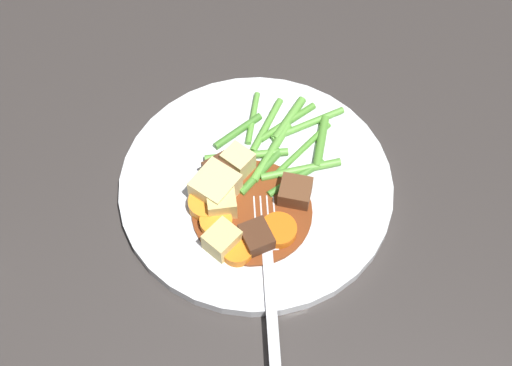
# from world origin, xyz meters

# --- Properties ---
(ground_plane) EXTENTS (3.00, 3.00, 0.00)m
(ground_plane) POSITION_xyz_m (0.00, 0.00, 0.00)
(ground_plane) COLOR #383330
(dinner_plate) EXTENTS (0.27, 0.27, 0.01)m
(dinner_plate) POSITION_xyz_m (0.00, 0.00, 0.01)
(dinner_plate) COLOR white
(dinner_plate) RESTS_ON ground_plane
(stew_sauce) EXTENTS (0.12, 0.12, 0.00)m
(stew_sauce) POSITION_xyz_m (0.03, 0.01, 0.01)
(stew_sauce) COLOR brown
(stew_sauce) RESTS_ON dinner_plate
(carrot_slice_0) EXTENTS (0.04, 0.04, 0.01)m
(carrot_slice_0) POSITION_xyz_m (0.06, -0.01, 0.02)
(carrot_slice_0) COLOR orange
(carrot_slice_0) RESTS_ON dinner_plate
(carrot_slice_1) EXTENTS (0.04, 0.04, 0.01)m
(carrot_slice_1) POSITION_xyz_m (0.08, 0.02, 0.02)
(carrot_slice_1) COLOR orange
(carrot_slice_1) RESTS_ON dinner_plate
(carrot_slice_2) EXTENTS (0.05, 0.05, 0.01)m
(carrot_slice_2) POSITION_xyz_m (0.05, -0.03, 0.02)
(carrot_slice_2) COLOR orange
(carrot_slice_2) RESTS_ON dinner_plate
(carrot_slice_3) EXTENTS (0.04, 0.04, 0.01)m
(carrot_slice_3) POSITION_xyz_m (0.04, 0.04, 0.02)
(carrot_slice_3) COLOR orange
(carrot_slice_3) RESTS_ON dinner_plate
(potato_chunk_0) EXTENTS (0.04, 0.03, 0.02)m
(potato_chunk_0) POSITION_xyz_m (0.08, 0.00, 0.02)
(potato_chunk_0) COLOR #E5CC7A
(potato_chunk_0) RESTS_ON dinner_plate
(potato_chunk_1) EXTENTS (0.05, 0.04, 0.03)m
(potato_chunk_1) POSITION_xyz_m (0.03, -0.03, 0.03)
(potato_chunk_1) COLOR #EAD68C
(potato_chunk_1) RESTS_ON dinner_plate
(potato_chunk_2) EXTENTS (0.03, 0.03, 0.03)m
(potato_chunk_2) POSITION_xyz_m (-0.01, -0.02, 0.03)
(potato_chunk_2) COLOR #EAD68C
(potato_chunk_2) RESTS_ON dinner_plate
(potato_chunk_3) EXTENTS (0.04, 0.04, 0.03)m
(potato_chunk_3) POSITION_xyz_m (0.04, -0.02, 0.03)
(potato_chunk_3) COLOR #E5CC7A
(potato_chunk_3) RESTS_ON dinner_plate
(meat_chunk_0) EXTENTS (0.04, 0.04, 0.02)m
(meat_chunk_0) POSITION_xyz_m (0.06, 0.03, 0.02)
(meat_chunk_0) COLOR #4C2B19
(meat_chunk_0) RESTS_ON dinner_plate
(meat_chunk_1) EXTENTS (0.03, 0.04, 0.02)m
(meat_chunk_1) POSITION_xyz_m (0.00, 0.04, 0.02)
(meat_chunk_1) COLOR brown
(meat_chunk_1) RESTS_ON dinner_plate
(meat_chunk_2) EXTENTS (0.04, 0.04, 0.02)m
(meat_chunk_2) POSITION_xyz_m (0.01, -0.04, 0.02)
(meat_chunk_2) COLOR #4C2B19
(meat_chunk_2) RESTS_ON dinner_plate
(green_bean_0) EXTENTS (0.07, 0.01, 0.01)m
(green_bean_0) POSITION_xyz_m (-0.07, -0.02, 0.02)
(green_bean_0) COLOR #66AD42
(green_bean_0) RESTS_ON dinner_plate
(green_bean_1) EXTENTS (0.06, 0.07, 0.01)m
(green_bean_1) POSITION_xyz_m (-0.03, 0.04, 0.02)
(green_bean_1) COLOR #66AD42
(green_bean_1) RESTS_ON dinner_plate
(green_bean_2) EXTENTS (0.07, 0.04, 0.01)m
(green_bean_2) POSITION_xyz_m (-0.08, 0.00, 0.02)
(green_bean_2) COLOR #599E38
(green_bean_2) RESTS_ON dinner_plate
(green_bean_3) EXTENTS (0.06, 0.04, 0.01)m
(green_bean_3) POSITION_xyz_m (-0.02, 0.03, 0.02)
(green_bean_3) COLOR #4C8E33
(green_bean_3) RESTS_ON dinner_plate
(green_bean_4) EXTENTS (0.08, 0.03, 0.01)m
(green_bean_4) POSITION_xyz_m (-0.06, 0.03, 0.02)
(green_bean_4) COLOR #599E38
(green_bean_4) RESTS_ON dinner_plate
(green_bean_5) EXTENTS (0.06, 0.01, 0.01)m
(green_bean_5) POSITION_xyz_m (-0.08, -0.00, 0.02)
(green_bean_5) COLOR #66AD42
(green_bean_5) RESTS_ON dinner_plate
(green_bean_6) EXTENTS (0.05, 0.08, 0.01)m
(green_bean_6) POSITION_xyz_m (-0.02, -0.02, 0.02)
(green_bean_6) COLOR #66AD42
(green_bean_6) RESTS_ON dinner_plate
(green_bean_7) EXTENTS (0.06, 0.02, 0.01)m
(green_bean_7) POSITION_xyz_m (-0.07, 0.04, 0.02)
(green_bean_7) COLOR #599E38
(green_bean_7) RESTS_ON dinner_plate
(green_bean_8) EXTENTS (0.08, 0.01, 0.01)m
(green_bean_8) POSITION_xyz_m (-0.04, -0.00, 0.02)
(green_bean_8) COLOR #66AD42
(green_bean_8) RESTS_ON dinner_plate
(green_bean_9) EXTENTS (0.06, 0.02, 0.01)m
(green_bean_9) POSITION_xyz_m (-0.07, -0.04, 0.02)
(green_bean_9) COLOR #66AD42
(green_bean_9) RESTS_ON dinner_plate
(green_bean_10) EXTENTS (0.06, 0.03, 0.01)m
(green_bean_10) POSITION_xyz_m (-0.05, -0.04, 0.02)
(green_bean_10) COLOR #4C8E33
(green_bean_10) RESTS_ON dinner_plate
(green_bean_11) EXTENTS (0.06, 0.02, 0.01)m
(green_bean_11) POSITION_xyz_m (-0.01, -0.00, 0.02)
(green_bean_11) COLOR #4C8E33
(green_bean_11) RESTS_ON dinner_plate
(green_bean_12) EXTENTS (0.07, 0.06, 0.01)m
(green_bean_12) POSITION_xyz_m (-0.09, 0.02, 0.02)
(green_bean_12) COLOR #66AD42
(green_bean_12) RESTS_ON dinner_plate
(fork) EXTENTS (0.16, 0.09, 0.00)m
(fork) POSITION_xyz_m (0.08, 0.05, 0.01)
(fork) COLOR silver
(fork) RESTS_ON dinner_plate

